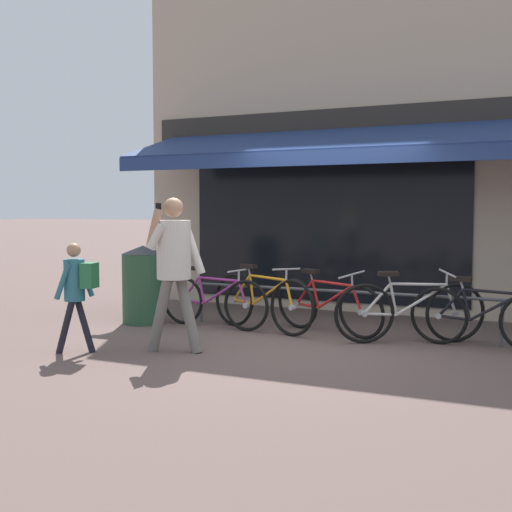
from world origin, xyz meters
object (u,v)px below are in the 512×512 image
(bicycle_purple, at_px, (213,301))
(litter_bin, at_px, (143,284))
(bicycle_silver, at_px, (410,311))
(pedestrian_adult, at_px, (174,258))
(bicycle_orange, at_px, (262,301))
(bicycle_red, at_px, (327,305))
(bicycle_black, at_px, (483,317))
(pedestrian_child, at_px, (77,284))

(bicycle_purple, height_order, litter_bin, litter_bin)
(bicycle_silver, relative_size, pedestrian_adult, 0.95)
(bicycle_purple, xyz_separation_m, pedestrian_adult, (0.32, -1.50, 0.69))
(bicycle_orange, xyz_separation_m, litter_bin, (-1.75, -0.16, 0.16))
(bicycle_red, distance_m, bicycle_black, 1.91)
(pedestrian_child, bearing_deg, bicycle_purple, -119.86)
(bicycle_orange, height_order, litter_bin, litter_bin)
(bicycle_red, xyz_separation_m, pedestrian_adult, (-1.23, -1.72, 0.69))
(litter_bin, bearing_deg, pedestrian_child, -77.55)
(bicycle_red, distance_m, pedestrian_adult, 2.23)
(bicycle_purple, bearing_deg, litter_bin, -168.67)
(bicycle_purple, relative_size, bicycle_red, 1.04)
(bicycle_orange, height_order, pedestrian_adult, pedestrian_adult)
(bicycle_silver, bearing_deg, bicycle_purple, 153.17)
(bicycle_purple, height_order, bicycle_black, bicycle_black)
(litter_bin, bearing_deg, bicycle_purple, 5.41)
(bicycle_orange, xyz_separation_m, pedestrian_adult, (-0.37, -1.57, 0.67))
(pedestrian_adult, bearing_deg, bicycle_orange, -93.72)
(bicycle_silver, distance_m, pedestrian_child, 3.86)
(bicycle_red, height_order, bicycle_black, bicycle_red)
(pedestrian_child, relative_size, litter_bin, 1.13)
(pedestrian_adult, bearing_deg, bicycle_purple, -68.37)
(bicycle_purple, relative_size, bicycle_black, 1.00)
(bicycle_red, bearing_deg, pedestrian_adult, -105.09)
(bicycle_red, bearing_deg, bicycle_orange, -149.13)
(bicycle_black, height_order, pedestrian_adult, pedestrian_adult)
(bicycle_purple, distance_m, bicycle_orange, 0.69)
(bicycle_red, relative_size, pedestrian_child, 1.33)
(bicycle_silver, xyz_separation_m, pedestrian_adult, (-2.30, -1.55, 0.67))
(bicycle_purple, bearing_deg, pedestrian_adult, -72.18)
(bicycle_purple, distance_m, bicycle_black, 3.44)
(pedestrian_adult, relative_size, litter_bin, 1.59)
(bicycle_orange, relative_size, litter_bin, 1.55)
(bicycle_purple, height_order, bicycle_orange, bicycle_orange)
(bicycle_purple, relative_size, pedestrian_adult, 0.98)
(pedestrian_child, bearing_deg, bicycle_orange, -135.02)
(pedestrian_adult, height_order, litter_bin, pedestrian_adult)
(bicycle_orange, bearing_deg, bicycle_red, 29.63)
(pedestrian_child, bearing_deg, litter_bin, -89.52)
(bicycle_orange, bearing_deg, bicycle_silver, 18.81)
(bicycle_orange, bearing_deg, litter_bin, -155.55)
(bicycle_red, xyz_separation_m, bicycle_black, (1.90, -0.15, 0.00))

